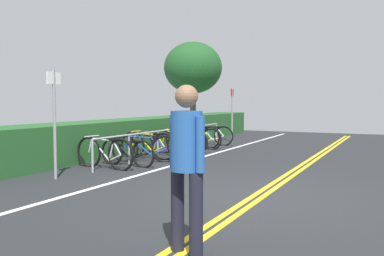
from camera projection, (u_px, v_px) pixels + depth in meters
name	position (u px, v px, depth m)	size (l,w,h in m)	color
ground_plane	(257.00, 199.00, 6.85)	(29.45, 12.26, 0.05)	#232628
centre_line_yellow_inner	(262.00, 197.00, 6.82)	(26.50, 0.10, 0.00)	gold
centre_line_yellow_outer	(252.00, 196.00, 6.89)	(26.50, 0.10, 0.00)	gold
bike_lane_stripe_white	(114.00, 182.00, 8.11)	(26.50, 0.12, 0.00)	white
bike_rack	(170.00, 135.00, 12.23)	(6.94, 0.05, 0.74)	#9EA0A5
bicycle_0	(104.00, 153.00, 9.71)	(0.46, 1.73, 0.77)	black
bicycle_1	(127.00, 152.00, 10.11)	(0.46, 1.64, 0.69)	black
bicycle_2	(145.00, 148.00, 10.79)	(0.68, 1.68, 0.74)	black
bicycle_3	(148.00, 145.00, 11.35)	(0.46, 1.73, 0.77)	black
bicycle_4	(160.00, 144.00, 12.00)	(0.61, 1.73, 0.71)	black
bicycle_5	(179.00, 142.00, 12.48)	(0.59, 1.68, 0.75)	black
bicycle_6	(185.00, 140.00, 13.15)	(0.63, 1.70, 0.72)	black
bicycle_7	(197.00, 138.00, 13.67)	(0.46, 1.69, 0.73)	black
bicycle_8	(199.00, 136.00, 14.36)	(0.60, 1.73, 0.77)	black
bicycle_9	(209.00, 135.00, 14.90)	(0.46, 1.76, 0.73)	black
pedestrian	(187.00, 157.00, 4.25)	(0.32, 0.46, 1.72)	#1E1E2D
sign_post_near	(54.00, 113.00, 8.35)	(0.36, 0.06, 2.19)	gray
sign_post_far	(232.00, 109.00, 15.97)	(0.36, 0.07, 2.06)	gray
hedge_backdrop	(148.00, 132.00, 14.33)	(15.89, 1.34, 0.98)	#235626
tree_mid	(193.00, 68.00, 20.12)	(2.76, 2.76, 4.35)	brown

